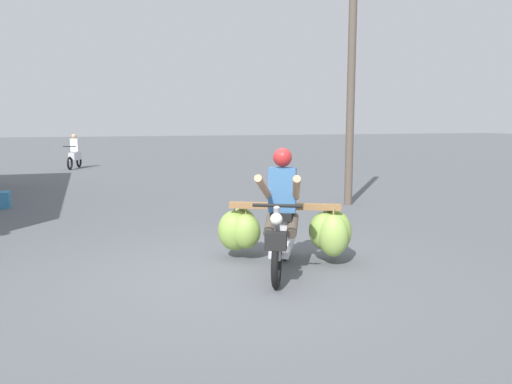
# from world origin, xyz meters

# --- Properties ---
(ground_plane) EXTENTS (120.00, 120.00, 0.00)m
(ground_plane) POSITION_xyz_m (0.00, 0.00, 0.00)
(ground_plane) COLOR #56595E
(motorbike_main_loaded) EXTENTS (1.81, 2.00, 1.58)m
(motorbike_main_loaded) POSITION_xyz_m (0.80, 0.30, 0.50)
(motorbike_main_loaded) COLOR black
(motorbike_main_loaded) RESTS_ON ground
(motorbike_distant_ahead_left) EXTENTS (0.67, 1.57, 1.40)m
(motorbike_distant_ahead_left) POSITION_xyz_m (-2.17, 15.82, 0.57)
(motorbike_distant_ahead_left) COLOR black
(motorbike_distant_ahead_left) RESTS_ON ground
(utility_pole) EXTENTS (0.18, 0.18, 5.55)m
(utility_pole) POSITION_xyz_m (3.96, 4.36, 2.78)
(utility_pole) COLOR brown
(utility_pole) RESTS_ON ground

